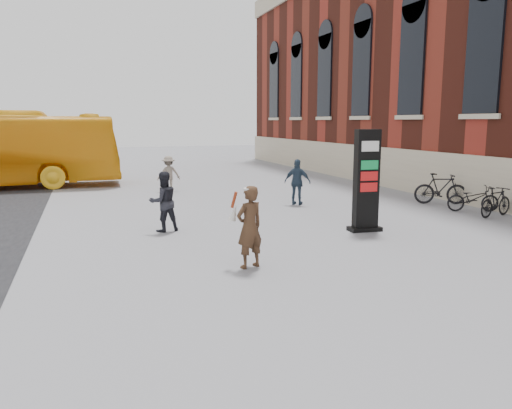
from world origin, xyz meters
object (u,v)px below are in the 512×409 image
object	(u,v)px
bike_5	(496,202)
bike_7	(441,189)
woman	(249,226)
pedestrian_b	(169,174)
info_pylon	(366,181)
bike_6	(473,198)
pedestrian_a	(163,202)
pedestrian_c	(297,182)

from	to	relation	value
bike_5	bike_7	xyz separation A→B (m)	(0.00, 2.61, 0.09)
woman	pedestrian_b	size ratio (longest dim) A/B	1.12
info_pylon	pedestrian_b	bearing A→B (deg)	115.16
info_pylon	bike_6	bearing A→B (deg)	19.63
pedestrian_a	pedestrian_c	world-z (taller)	pedestrian_c
bike_6	bike_5	bearing A→B (deg)	-157.58
info_pylon	bike_5	world-z (taller)	info_pylon
pedestrian_b	bike_7	xyz separation A→B (m)	(8.82, -6.60, -0.20)
bike_7	info_pylon	bearing A→B (deg)	145.72
pedestrian_b	bike_5	xyz separation A→B (m)	(8.82, -9.21, -0.28)
pedestrian_a	pedestrian_c	size ratio (longest dim) A/B	1.00
woman	bike_6	world-z (taller)	woman
bike_7	pedestrian_a	bearing A→B (deg)	121.56
pedestrian_b	bike_6	xyz separation A→B (m)	(8.82, -8.22, -0.32)
pedestrian_c	bike_6	xyz separation A→B (m)	(4.99, -3.18, -0.38)
pedestrian_b	bike_6	distance (m)	12.06
pedestrian_b	bike_7	distance (m)	11.02
pedestrian_a	bike_5	xyz separation A→B (m)	(10.22, -1.28, -0.35)
pedestrian_b	bike_6	size ratio (longest dim) A/B	0.90
pedestrian_c	bike_6	world-z (taller)	pedestrian_c
info_pylon	pedestrian_a	world-z (taller)	info_pylon
bike_6	pedestrian_b	bearing A→B (deg)	69.45
info_pylon	bike_6	size ratio (longest dim) A/B	1.66
woman	pedestrian_b	xyz separation A→B (m)	(0.26, 11.95, -0.12)
pedestrian_b	woman	bearing A→B (deg)	85.17
info_pylon	woman	bearing A→B (deg)	-147.35
woman	bike_6	distance (m)	9.82
woman	bike_5	size ratio (longest dim) A/B	1.08
pedestrian_a	info_pylon	bearing A→B (deg)	149.90
info_pylon	pedestrian_b	world-z (taller)	info_pylon
pedestrian_a	bike_7	world-z (taller)	pedestrian_a
pedestrian_b	pedestrian_c	xyz separation A→B (m)	(3.83, -5.04, 0.07)
pedestrian_a	bike_6	distance (m)	10.24
bike_5	bike_6	world-z (taller)	bike_5
pedestrian_b	bike_5	bearing A→B (deg)	130.16
woman	pedestrian_b	bearing A→B (deg)	-110.53
pedestrian_a	pedestrian_c	distance (m)	5.98
pedestrian_c	bike_6	distance (m)	5.93
pedestrian_c	bike_5	world-z (taller)	pedestrian_c
pedestrian_b	pedestrian_c	size ratio (longest dim) A/B	0.92
pedestrian_a	bike_7	distance (m)	10.31
pedestrian_c	bike_7	distance (m)	5.24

